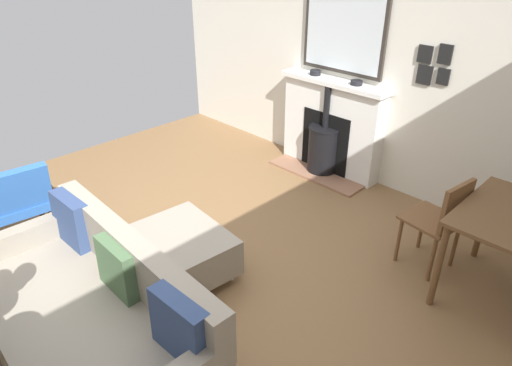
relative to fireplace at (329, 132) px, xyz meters
The scene contains 11 objects.
ground_plane 2.56m from the fireplace, ahead, with size 5.41×5.66×0.01m, color olive.
wall_left 0.97m from the fireplace, 131.16° to the left, with size 0.12×5.66×2.80m, color silver.
fireplace is the anchor object (origin of this frame).
mirror_over_mantel 1.13m from the fireplace, behind, with size 0.04×1.01×0.91m.
mantel_bowl_near 0.69m from the fireplace, 93.85° to the right, with size 0.12×0.12×0.06m.
mantel_bowl_far 0.69m from the fireplace, 93.67° to the left, with size 0.13×0.13×0.05m.
sofa 3.31m from the fireplace, 10.53° to the left, with size 0.97×1.93×0.82m.
ottoman 2.40m from the fireplace, ahead, with size 0.74×0.85×0.39m.
armchair_accent 3.30m from the fireplace, 17.89° to the right, with size 0.73×0.66×0.81m.
dining_chair_near_fireplace 1.93m from the fireplace, 64.06° to the left, with size 0.45×0.45×0.84m.
photo_gallery_row 1.38m from the fireplace, 96.91° to the left, with size 0.02×0.34×0.40m.
Camera 1 is at (1.48, 2.58, 2.45)m, focal length 31.52 mm.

